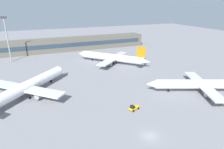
% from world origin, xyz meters
% --- Properties ---
extents(ground_plane, '(400.00, 400.00, 0.00)m').
position_xyz_m(ground_plane, '(0.00, 40.00, 0.00)').
color(ground_plane, gray).
extents(terminal_building, '(115.91, 12.13, 9.00)m').
position_xyz_m(terminal_building, '(0.00, 108.40, 4.50)').
color(terminal_building, '#5B564C').
rests_on(terminal_building, ground_plane).
extents(airplane_near, '(39.84, 28.64, 10.39)m').
position_xyz_m(airplane_near, '(33.03, 16.09, 3.17)').
color(airplane_near, white).
rests_on(airplane_near, ground_plane).
extents(airplane_mid, '(35.71, 36.42, 11.66)m').
position_xyz_m(airplane_mid, '(-28.90, 38.98, 3.56)').
color(airplane_mid, white).
rests_on(airplane_mid, ground_plane).
extents(airplane_far, '(33.39, 35.69, 11.18)m').
position_xyz_m(airplane_far, '(16.27, 65.44, 3.41)').
color(airplane_far, white).
rests_on(airplane_far, ground_plane).
extents(baggage_tug_yellow, '(3.89, 2.72, 1.75)m').
position_xyz_m(baggage_tug_yellow, '(2.56, 13.65, 0.80)').
color(baggage_tug_yellow, '#F2B20C').
rests_on(baggage_tug_yellow, ground_plane).
extents(floodlight_tower_west, '(3.20, 0.80, 26.01)m').
position_xyz_m(floodlight_tower_west, '(-37.51, 91.20, 15.03)').
color(floodlight_tower_west, gray).
rests_on(floodlight_tower_west, ground_plane).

